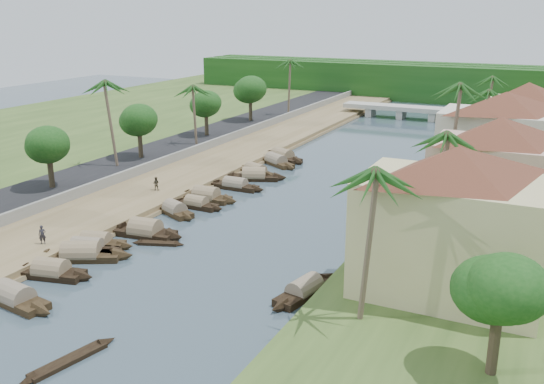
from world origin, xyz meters
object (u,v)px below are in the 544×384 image
at_px(sampan_1, 51,272).
at_px(person_near, 42,235).
at_px(bridge, 417,110).
at_px(building_near, 452,220).
at_px(sampan_0, 14,298).

xyz_separation_m(sampan_1, person_near, (-4.24, 3.35, 1.20)).
bearing_deg(bridge, person_near, -99.67).
xyz_separation_m(building_near, person_near, (-32.42, -4.81, -4.77)).
bearing_deg(building_near, sampan_0, -155.30).
xyz_separation_m(building_near, sampan_0, (-27.30, -12.55, -5.97)).
bearing_deg(sampan_1, person_near, 129.24).
height_order(building_near, sampan_0, building_near).
bearing_deg(person_near, building_near, -29.87).
distance_m(bridge, building_near, 76.54).
relative_size(building_near, sampan_1, 2.00).
bearing_deg(person_near, sampan_1, -76.65).
distance_m(bridge, sampan_0, 86.96).
bearing_deg(sampan_0, building_near, 32.59).
bearing_deg(bridge, sampan_1, -96.38).
distance_m(bridge, sampan_1, 82.68).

